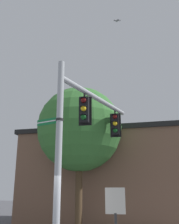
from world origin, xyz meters
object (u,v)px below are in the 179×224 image
object	(u,v)px
historical_marker	(115,213)
traffic_light_mid_inner	(115,124)
street_name_sign	(53,121)
bird_flying	(117,20)
traffic_light_nearest_pole	(84,110)

from	to	relation	value
historical_marker	traffic_light_mid_inner	bearing A→B (deg)	-86.09
street_name_sign	bird_flying	distance (m)	6.24
traffic_light_nearest_pole	traffic_light_mid_inner	bearing A→B (deg)	-110.43
traffic_light_mid_inner	bird_flying	distance (m)	4.99
traffic_light_mid_inner	historical_marker	xyz separation A→B (m)	(-0.30, 4.33, -3.77)
bird_flying	historical_marker	bearing A→B (deg)	87.72
bird_flying	historical_marker	xyz separation A→B (m)	(0.10, 2.45, -8.38)
traffic_light_nearest_pole	street_name_sign	size ratio (longest dim) A/B	1.21
traffic_light_nearest_pole	traffic_light_mid_inner	distance (m)	2.89
bird_flying	historical_marker	world-z (taller)	bird_flying
street_name_sign	bird_flying	bearing A→B (deg)	-135.25
traffic_light_nearest_pole	historical_marker	bearing A→B (deg)	128.79
traffic_light_nearest_pole	traffic_light_mid_inner	size ratio (longest dim) A/B	1.00
traffic_light_nearest_pole	historical_marker	world-z (taller)	traffic_light_nearest_pole
traffic_light_nearest_pole	street_name_sign	xyz separation A→B (m)	(0.84, 1.39, -0.78)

